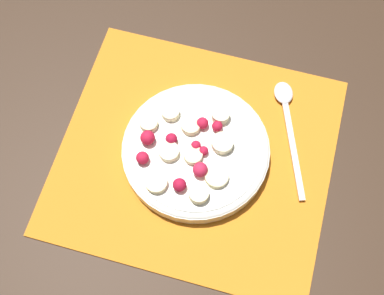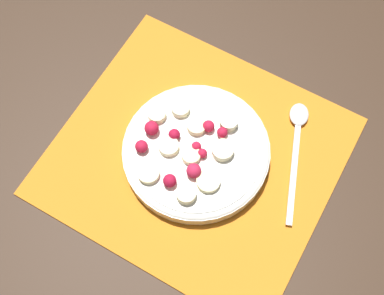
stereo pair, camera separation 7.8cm
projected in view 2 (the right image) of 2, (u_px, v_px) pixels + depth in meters
ground_plane at (196, 156)px, 0.81m from camera, size 3.00×3.00×0.00m
placemat at (196, 155)px, 0.81m from camera, size 0.41×0.37×0.01m
fruit_bowl at (192, 152)px, 0.79m from camera, size 0.22×0.22×0.04m
spoon at (297, 136)px, 0.81m from camera, size 0.09×0.19×0.01m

